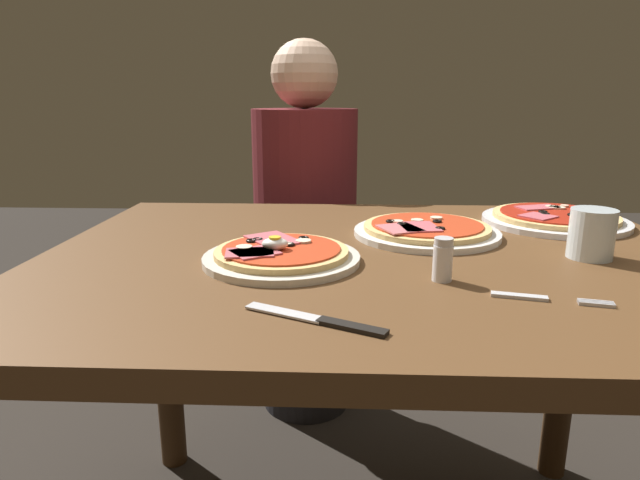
% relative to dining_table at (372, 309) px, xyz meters
% --- Properties ---
extents(dining_table, '(1.19, 0.90, 0.74)m').
position_rel_dining_table_xyz_m(dining_table, '(0.00, 0.00, 0.00)').
color(dining_table, brown).
rests_on(dining_table, ground).
extents(pizza_foreground, '(0.27, 0.27, 0.05)m').
position_rel_dining_table_xyz_m(pizza_foreground, '(-0.16, -0.07, 0.12)').
color(pizza_foreground, silver).
rests_on(pizza_foreground, dining_table).
extents(pizza_across_left, '(0.31, 0.31, 0.03)m').
position_rel_dining_table_xyz_m(pizza_across_left, '(0.41, 0.25, 0.12)').
color(pizza_across_left, white).
rests_on(pizza_across_left, dining_table).
extents(pizza_across_right, '(0.29, 0.29, 0.03)m').
position_rel_dining_table_xyz_m(pizza_across_right, '(0.11, 0.12, 0.12)').
color(pizza_across_right, white).
rests_on(pizza_across_right, dining_table).
extents(water_glass_far, '(0.08, 0.08, 0.09)m').
position_rel_dining_table_xyz_m(water_glass_far, '(0.37, -0.02, 0.15)').
color(water_glass_far, silver).
rests_on(water_glass_far, dining_table).
extents(fork, '(0.16, 0.05, 0.00)m').
position_rel_dining_table_xyz_m(fork, '(0.22, -0.23, 0.11)').
color(fork, silver).
rests_on(fork, dining_table).
extents(knife, '(0.18, 0.10, 0.01)m').
position_rel_dining_table_xyz_m(knife, '(-0.08, -0.32, 0.11)').
color(knife, silver).
rests_on(knife, dining_table).
extents(salt_shaker, '(0.03, 0.03, 0.07)m').
position_rel_dining_table_xyz_m(salt_shaker, '(0.10, -0.15, 0.14)').
color(salt_shaker, white).
rests_on(salt_shaker, dining_table).
extents(diner_person, '(0.32, 0.32, 1.18)m').
position_rel_dining_table_xyz_m(diner_person, '(-0.18, 0.72, -0.07)').
color(diner_person, black).
rests_on(diner_person, ground).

